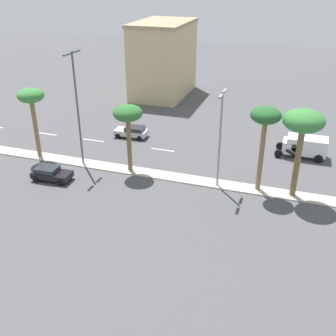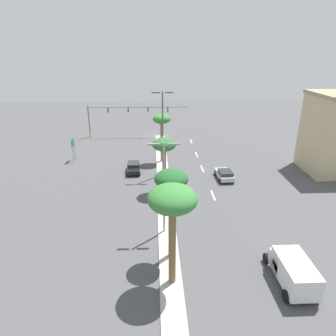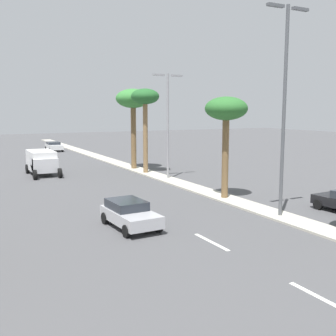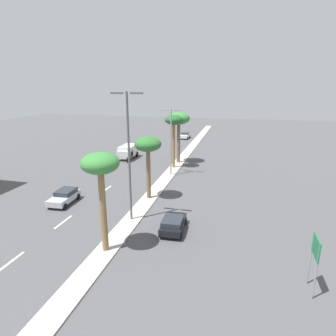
# 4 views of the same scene
# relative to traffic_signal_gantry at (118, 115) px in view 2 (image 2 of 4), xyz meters

# --- Properties ---
(ground_plane) EXTENTS (160.00, 160.00, 0.00)m
(ground_plane) POSITION_rel_traffic_signal_gantry_xyz_m (-8.42, 35.38, -4.49)
(ground_plane) COLOR #4C4C4F
(median_curb) EXTENTS (1.80, 90.41, 0.12)m
(median_curb) POSITION_rel_traffic_signal_gantry_xyz_m (-8.42, 45.43, -4.43)
(median_curb) COLOR #B7B2A3
(median_curb) RESTS_ON ground
(lane_stripe_near) EXTENTS (0.20, 2.80, 0.01)m
(lane_stripe_near) POSITION_rel_traffic_signal_gantry_xyz_m (-14.53, 4.22, -4.48)
(lane_stripe_near) COLOR silver
(lane_stripe_near) RESTS_ON ground
(lane_stripe_rear) EXTENTS (0.20, 2.80, 0.01)m
(lane_stripe_rear) POSITION_rel_traffic_signal_gantry_xyz_m (-14.53, 12.33, -4.48)
(lane_stripe_rear) COLOR silver
(lane_stripe_rear) RESTS_ON ground
(lane_stripe_front) EXTENTS (0.20, 2.80, 0.01)m
(lane_stripe_front) POSITION_rel_traffic_signal_gantry_xyz_m (-14.53, 18.93, -4.48)
(lane_stripe_front) COLOR silver
(lane_stripe_front) RESTS_ON ground
(lane_stripe_right) EXTENTS (0.20, 2.80, 0.01)m
(lane_stripe_right) POSITION_rel_traffic_signal_gantry_xyz_m (-14.53, 27.93, -4.48)
(lane_stripe_right) COLOR silver
(lane_stripe_right) RESTS_ON ground
(traffic_signal_gantry) EXTENTS (20.45, 0.53, 6.46)m
(traffic_signal_gantry) POSITION_rel_traffic_signal_gantry_xyz_m (0.00, 0.00, 0.00)
(traffic_signal_gantry) COLOR slate
(traffic_signal_gantry) RESTS_ON ground
(directional_road_sign) EXTENTS (0.10, 1.58, 3.68)m
(directional_road_sign) POSITION_rel_traffic_signal_gantry_xyz_m (5.88, 14.38, -1.82)
(directional_road_sign) COLOR gray
(directional_road_sign) RESTS_ON ground
(palm_tree_center) EXTENTS (2.78, 2.78, 7.69)m
(palm_tree_center) POSITION_rel_traffic_signal_gantry_xyz_m (-8.46, 15.44, 2.15)
(palm_tree_center) COLOR olive
(palm_tree_center) RESTS_ON median_curb
(palm_tree_left) EXTENTS (2.93, 2.93, 7.00)m
(palm_tree_left) POSITION_rel_traffic_signal_gantry_xyz_m (-8.46, 26.45, 1.55)
(palm_tree_left) COLOR brown
(palm_tree_left) RESTS_ON median_curb
(palm_tree_near) EXTENTS (2.72, 2.72, 8.13)m
(palm_tree_near) POSITION_rel_traffic_signal_gantry_xyz_m (-8.60, 39.59, 2.56)
(palm_tree_near) COLOR olive
(palm_tree_near) RESTS_ON median_curb
(palm_tree_trailing) EXTENTS (3.58, 3.58, 8.26)m
(palm_tree_trailing) POSITION_rel_traffic_signal_gantry_xyz_m (-8.51, 42.80, 2.62)
(palm_tree_trailing) COLOR brown
(palm_tree_trailing) RESTS_ON median_curb
(street_lamp_trailing) EXTENTS (2.90, 0.24, 11.78)m
(street_lamp_trailing) POSITION_rel_traffic_signal_gantry_xyz_m (-8.45, 20.91, 2.39)
(street_lamp_trailing) COLOR #515459
(street_lamp_trailing) RESTS_ON median_curb
(street_lamp_outboard) EXTENTS (2.90, 0.24, 9.26)m
(street_lamp_outboard) POSITION_rel_traffic_signal_gantry_xyz_m (-8.12, 35.76, 1.09)
(street_lamp_outboard) COLOR gray
(street_lamp_outboard) RESTS_ON median_curb
(sedan_black_front) EXTENTS (2.11, 3.94, 1.36)m
(sedan_black_front) POSITION_rel_traffic_signal_gantry_xyz_m (-4.10, 19.75, -3.76)
(sedan_black_front) COLOR black
(sedan_black_front) RESTS_ON ground
(sedan_silver_left) EXTENTS (2.18, 4.13, 1.41)m
(sedan_silver_left) POSITION_rel_traffic_signal_gantry_xyz_m (-17.03, 23.01, -3.73)
(sedan_silver_left) COLOR #B2B2B7
(sedan_silver_left) RESTS_ON ground
(box_truck) EXTENTS (2.50, 5.43, 2.32)m
(box_truck) POSITION_rel_traffic_signal_gantry_xyz_m (-17.80, 43.30, -3.21)
(box_truck) COLOR silver
(box_truck) RESTS_ON ground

